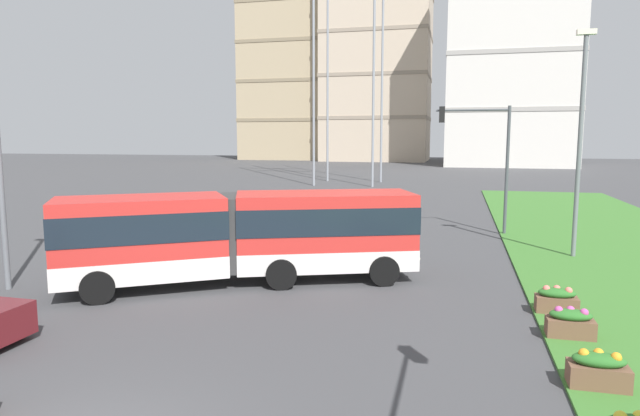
% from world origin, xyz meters
% --- Properties ---
extents(articulated_bus, '(11.55, 7.59, 3.00)m').
position_xyz_m(articulated_bus, '(-1.39, 10.22, 1.65)').
color(articulated_bus, red).
rests_on(articulated_bus, ground).
extents(flower_planter_1, '(1.10, 0.56, 0.74)m').
position_xyz_m(flower_planter_1, '(8.30, 4.52, 0.43)').
color(flower_planter_1, brown).
rests_on(flower_planter_1, grass_median).
extents(flower_planter_2, '(1.10, 0.56, 0.74)m').
position_xyz_m(flower_planter_2, '(8.30, 7.29, 0.43)').
color(flower_planter_2, brown).
rests_on(flower_planter_2, grass_median).
extents(flower_planter_3, '(1.10, 0.56, 0.74)m').
position_xyz_m(flower_planter_3, '(8.30, 9.22, 0.43)').
color(flower_planter_3, brown).
rests_on(flower_planter_3, grass_median).
extents(traffic_light_far_right, '(3.61, 0.28, 6.43)m').
position_xyz_m(traffic_light_far_right, '(6.79, 22.00, 4.37)').
color(traffic_light_far_right, '#474C51').
rests_on(traffic_light_far_right, ground).
extents(streetlight_median, '(0.70, 0.28, 9.04)m').
position_xyz_m(streetlight_median, '(10.20, 17.10, 4.96)').
color(streetlight_median, slate).
rests_on(streetlight_median, ground).
extents(apartment_tower_west, '(22.11, 16.56, 40.95)m').
position_xyz_m(apartment_tower_west, '(-30.00, 112.19, 20.50)').
color(apartment_tower_west, tan).
rests_on(apartment_tower_west, ground).
extents(apartment_tower_westcentre, '(21.49, 17.89, 41.94)m').
position_xyz_m(apartment_tower_westcentre, '(-11.32, 109.14, 20.99)').
color(apartment_tower_westcentre, '#C6B299').
rests_on(apartment_tower_westcentre, ground).
extents(apartment_tower_centre, '(20.90, 16.15, 35.62)m').
position_xyz_m(apartment_tower_centre, '(13.58, 92.57, 17.83)').
color(apartment_tower_centre, silver).
rests_on(apartment_tower_centre, ground).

